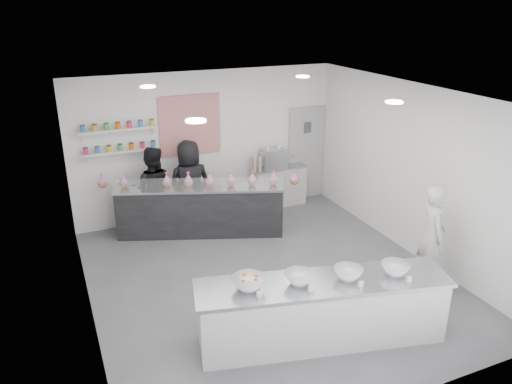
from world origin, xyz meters
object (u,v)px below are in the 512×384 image
prep_counter (322,311)px  staff_right (190,185)px  espresso_machine (273,159)px  back_bar (200,210)px  staff_left (153,190)px  espresso_ledge (279,186)px  woman_prep (433,236)px

prep_counter → staff_right: bearing=110.7°
espresso_machine → staff_right: 1.98m
back_bar → espresso_machine: bearing=41.5°
espresso_machine → staff_right: bearing=-171.1°
espresso_machine → staff_left: staff_left is taller
prep_counter → espresso_machine: bearing=85.8°
espresso_ledge → staff_left: (-2.82, -0.26, 0.42)m
woman_prep → staff_left: size_ratio=0.96×
prep_counter → back_bar: (-0.48, 3.76, 0.04)m
espresso_machine → staff_right: size_ratio=0.30×
back_bar → staff_left: 0.98m
back_bar → staff_right: 0.57m
woman_prep → staff_left: 5.10m
espresso_machine → woman_prep: woman_prep is taller
prep_counter → staff_left: size_ratio=1.92×
espresso_machine → woman_prep: bearing=-76.5°
staff_left → staff_right: (0.72, -0.05, 0.03)m
espresso_machine → staff_left: size_ratio=0.31×
espresso_machine → back_bar: bearing=-159.2°
espresso_ledge → staff_left: size_ratio=0.69×
prep_counter → woman_prep: size_ratio=2.00×
prep_counter → staff_left: staff_left is taller
espresso_ledge → woman_prep: bearing=-78.7°
staff_left → prep_counter: bearing=126.6°
woman_prep → espresso_machine: bearing=37.4°
espresso_ledge → back_bar: bearing=-160.6°
prep_counter → back_bar: back_bar is taller
staff_right → woman_prep: bearing=126.9°
staff_left → staff_right: 0.72m
staff_left → espresso_machine: bearing=-154.6°
espresso_ledge → staff_left: 2.86m
staff_left → staff_right: size_ratio=0.97×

